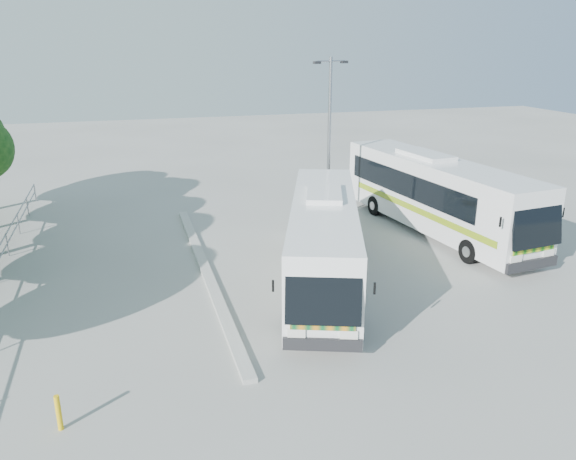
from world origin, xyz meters
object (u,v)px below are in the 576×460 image
object	(u,v)px
lamppost	(329,134)
coach_main	(323,239)
coach_adjacent	(436,193)
bollard	(59,413)

from	to	relation	value
lamppost	coach_main	bearing A→B (deg)	-128.42
coach_main	coach_adjacent	xyz separation A→B (m)	(7.05, 4.11, 0.17)
coach_main	bollard	size ratio (longest dim) A/B	12.44
coach_adjacent	bollard	xyz separation A→B (m)	(-15.75, -10.39, -1.42)
coach_adjacent	bollard	distance (m)	18.92
lamppost	coach_adjacent	bearing A→B (deg)	-52.72
lamppost	bollard	bearing A→B (deg)	-147.55
coach_main	lamppost	world-z (taller)	lamppost
coach_main	lamppost	xyz separation A→B (m)	(2.81, 7.16, 2.67)
coach_main	bollard	distance (m)	10.81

